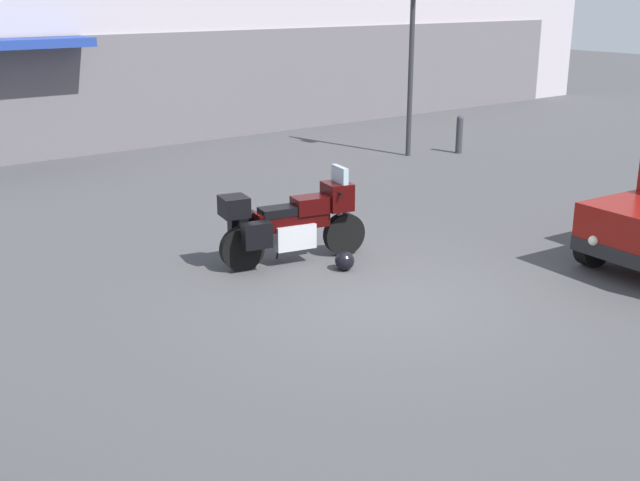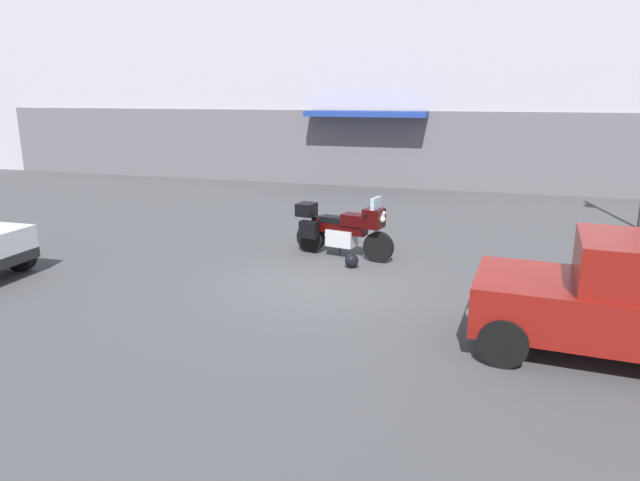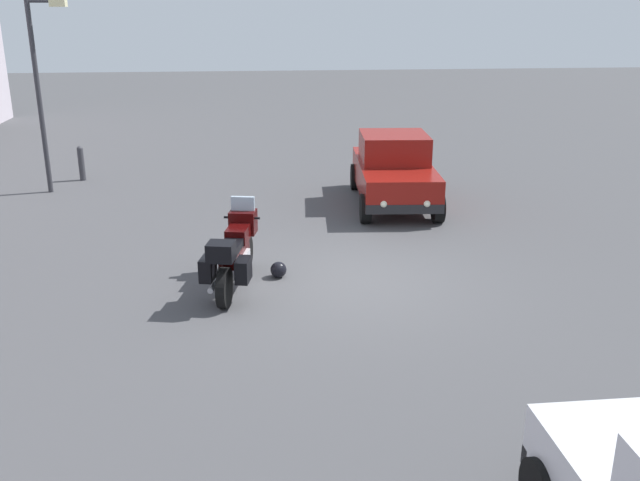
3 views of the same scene
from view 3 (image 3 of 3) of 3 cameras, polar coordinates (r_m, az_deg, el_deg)
name	(u,v)px [view 3 (image 3 of 3)]	position (r m, az deg, el deg)	size (l,w,h in m)	color
ground_plane	(344,282)	(11.80, 1.96, -3.39)	(80.00, 80.00, 0.00)	#424244
motorcycle	(234,253)	(11.40, -7.05, -1.01)	(2.24, 0.98, 1.36)	black
helmet	(278,270)	(11.94, -3.43, -2.41)	(0.28, 0.28, 0.28)	black
car_hatchback_near	(394,170)	(16.30, 6.08, 5.76)	(3.97, 2.04, 1.64)	maroon
streetlamp_curbside	(43,77)	(18.22, -21.82, 12.39)	(0.28, 0.94, 4.64)	#2D2D33
bollard_curbside	(81,162)	(19.61, -19.01, 6.11)	(0.16, 0.16, 0.93)	#333338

